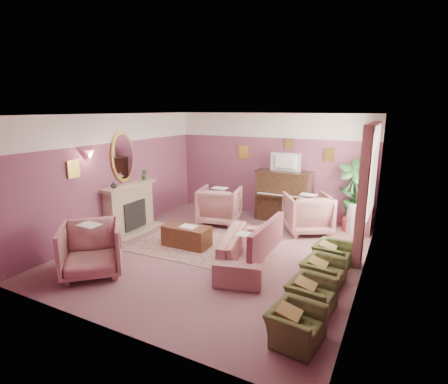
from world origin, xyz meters
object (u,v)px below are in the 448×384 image
at_px(floral_armchair_left, 220,203).
at_px(olive_chair_b, 312,291).
at_px(piano, 284,196).
at_px(olive_chair_d, 333,251).
at_px(side_table, 358,219).
at_px(floral_armchair_right, 308,211).
at_px(olive_chair_a, 296,320).
at_px(sofa, 246,244).
at_px(floral_armchair_front, 91,247).
at_px(coffee_table, 187,236).
at_px(olive_chair_c, 324,269).
at_px(television, 285,161).

relative_size(floral_armchair_left, olive_chair_b, 1.48).
height_order(piano, olive_chair_b, piano).
xyz_separation_m(olive_chair_d, side_table, (0.17, 2.19, 0.04)).
xyz_separation_m(floral_armchair_right, olive_chair_a, (0.91, -4.13, -0.22)).
distance_m(sofa, olive_chair_b, 1.78).
relative_size(piano, floral_armchair_front, 1.34).
bearing_deg(olive_chair_d, coffee_table, -172.18).
relative_size(coffee_table, olive_chair_a, 1.41).
xyz_separation_m(floral_armchair_left, side_table, (3.29, 0.86, -0.17)).
distance_m(coffee_table, sofa, 1.55).
height_order(coffee_table, floral_armchair_left, floral_armchair_left).
bearing_deg(olive_chair_c, side_table, 86.71).
relative_size(piano, olive_chair_a, 1.98).
bearing_deg(sofa, olive_chair_c, -6.04).
height_order(coffee_table, side_table, side_table).
distance_m(coffee_table, floral_armchair_right, 2.96).
bearing_deg(olive_chair_a, television, 109.95).
height_order(coffee_table, floral_armchair_front, floral_armchair_front).
bearing_deg(piano, floral_armchair_right, -38.96).
bearing_deg(floral_armchair_left, olive_chair_c, -34.61).
height_order(television, olive_chair_a, television).
xyz_separation_m(coffee_table, sofa, (1.52, -0.25, 0.20)).
relative_size(floral_armchair_left, olive_chair_a, 1.48).
bearing_deg(sofa, piano, 94.59).
xyz_separation_m(olive_chair_a, olive_chair_d, (0.00, 2.46, 0.00)).
distance_m(floral_armchair_right, side_table, 1.22).
xyz_separation_m(coffee_table, floral_armchair_left, (-0.12, 1.74, 0.30)).
bearing_deg(olive_chair_a, floral_armchair_front, 177.38).
xyz_separation_m(olive_chair_a, olive_chair_c, (0.00, 1.64, 0.00)).
xyz_separation_m(olive_chair_b, olive_chair_d, (0.00, 1.64, 0.00)).
height_order(floral_armchair_left, floral_armchair_right, same).
height_order(piano, floral_armchair_front, piano).
xyz_separation_m(piano, coffee_table, (-1.28, -2.73, -0.43)).
bearing_deg(floral_armchair_right, floral_armchair_front, -125.91).
distance_m(coffee_table, floral_armchair_left, 1.77).
relative_size(floral_armchair_right, olive_chair_c, 1.48).
bearing_deg(olive_chair_c, television, 119.05).
height_order(coffee_table, olive_chair_b, olive_chair_b).
relative_size(television, floral_armchair_front, 0.77).
height_order(television, side_table, television).
height_order(olive_chair_b, side_table, side_table).
relative_size(coffee_table, floral_armchair_right, 0.96).
bearing_deg(olive_chair_d, sofa, -155.81).
bearing_deg(floral_armchair_right, side_table, 25.75).
distance_m(coffee_table, olive_chair_d, 3.02).
height_order(piano, television, television).
distance_m(sofa, side_table, 3.30).
xyz_separation_m(olive_chair_a, olive_chair_b, (0.00, 0.82, 0.00)).
bearing_deg(sofa, floral_armchair_front, -144.78).
bearing_deg(floral_armchair_front, television, 65.67).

